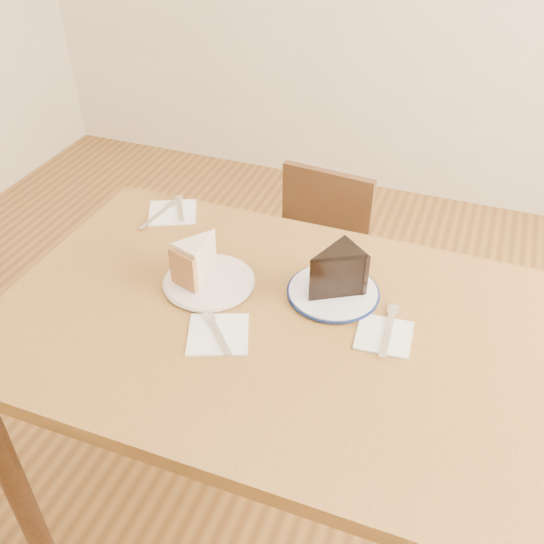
{
  "coord_description": "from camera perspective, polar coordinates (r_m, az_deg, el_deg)",
  "views": [
    {
      "loc": [
        0.37,
        -0.93,
        1.64
      ],
      "look_at": [
        -0.02,
        0.1,
        0.8
      ],
      "focal_mm": 40.0,
      "sensor_mm": 36.0,
      "label": 1
    }
  ],
  "objects": [
    {
      "name": "chair_far",
      "position": [
        2.03,
        3.65,
        -0.11
      ],
      "size": [
        0.4,
        0.4,
        0.74
      ],
      "rotation": [
        0.0,
        0.0,
        3.05
      ],
      "color": "black",
      "rests_on": "ground"
    },
    {
      "name": "fork_cream",
      "position": [
        1.3,
        -5.13,
        -5.79
      ],
      "size": [
        0.11,
        0.11,
        0.0
      ],
      "primitive_type": "cube",
      "rotation": [
        0.0,
        0.0,
        0.76
      ],
      "color": "silver",
      "rests_on": "napkin_cream"
    },
    {
      "name": "table",
      "position": [
        1.41,
        -0.61,
        -7.31
      ],
      "size": [
        1.2,
        0.8,
        0.75
      ],
      "color": "#573917",
      "rests_on": "ground"
    },
    {
      "name": "napkin_navy",
      "position": [
        1.32,
        10.5,
        -5.88
      ],
      "size": [
        0.12,
        0.12,
        0.0
      ],
      "primitive_type": "cube",
      "rotation": [
        0.0,
        0.0,
        0.08
      ],
      "color": "white",
      "rests_on": "table"
    },
    {
      "name": "napkin_spare",
      "position": [
        1.71,
        -9.35,
        5.56
      ],
      "size": [
        0.17,
        0.17,
        0.0
      ],
      "primitive_type": "cube",
      "rotation": [
        0.0,
        0.0,
        0.45
      ],
      "color": "white",
      "rests_on": "table"
    },
    {
      "name": "chocolate_cake",
      "position": [
        1.36,
        5.63,
        -0.29
      ],
      "size": [
        0.14,
        0.15,
        0.1
      ],
      "primitive_type": null,
      "rotation": [
        0.0,
        0.0,
        2.45
      ],
      "color": "black",
      "rests_on": "plate_navy"
    },
    {
      "name": "knife_spare",
      "position": [
        1.7,
        -10.69,
        5.27
      ],
      "size": [
        0.03,
        0.16,
        0.0
      ],
      "primitive_type": "cube",
      "rotation": [
        0.0,
        0.0,
        -0.12
      ],
      "color": "silver",
      "rests_on": "napkin_spare"
    },
    {
      "name": "knife_navy",
      "position": [
        1.33,
        10.88,
        -5.45
      ],
      "size": [
        0.03,
        0.17,
        0.0
      ],
      "primitive_type": "cube",
      "rotation": [
        0.0,
        0.0,
        0.06
      ],
      "color": "white",
      "rests_on": "napkin_navy"
    },
    {
      "name": "plate_navy",
      "position": [
        1.41,
        5.76,
        -1.92
      ],
      "size": [
        0.2,
        0.2,
        0.01
      ],
      "primitive_type": "cylinder",
      "color": "white",
      "rests_on": "table"
    },
    {
      "name": "ground",
      "position": [
        1.92,
        -0.47,
        -21.19
      ],
      "size": [
        4.0,
        4.0,
        0.0
      ],
      "primitive_type": "plane",
      "color": "#543516",
      "rests_on": "ground"
    },
    {
      "name": "plate_cream",
      "position": [
        1.44,
        -5.93,
        -0.93
      ],
      "size": [
        0.21,
        0.21,
        0.01
      ],
      "primitive_type": "cylinder",
      "color": "silver",
      "rests_on": "table"
    },
    {
      "name": "carrot_cake",
      "position": [
        1.42,
        -6.72,
        1.2
      ],
      "size": [
        0.1,
        0.12,
        0.09
      ],
      "primitive_type": null,
      "rotation": [
        0.0,
        0.0,
        -0.31
      ],
      "color": "beige",
      "rests_on": "plate_cream"
    },
    {
      "name": "fork_spare",
      "position": [
        1.72,
        -8.63,
        5.92
      ],
      "size": [
        0.09,
        0.13,
        0.0
      ],
      "primitive_type": "cube",
      "rotation": [
        0.0,
        0.0,
        0.55
      ],
      "color": "white",
      "rests_on": "napkin_spare"
    },
    {
      "name": "napkin_cream",
      "position": [
        1.3,
        -5.09,
        -5.85
      ],
      "size": [
        0.17,
        0.17,
        0.0
      ],
      "primitive_type": "cube",
      "rotation": [
        0.0,
        0.0,
        0.37
      ],
      "color": "white",
      "rests_on": "table"
    }
  ]
}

